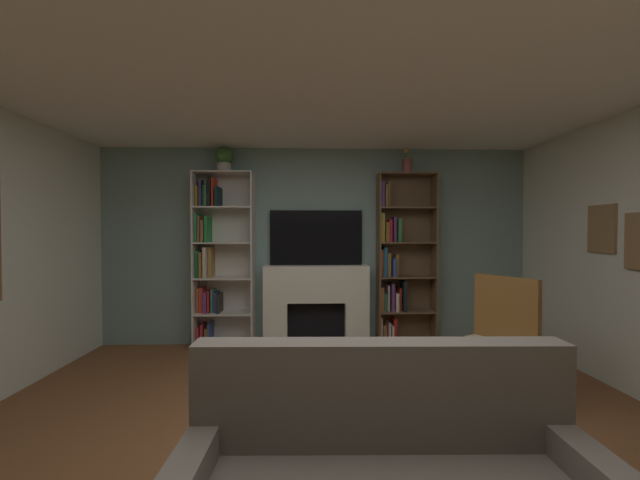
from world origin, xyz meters
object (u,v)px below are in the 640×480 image
(bookshelf_left, at_px, (218,259))
(bookshelf_right, at_px, (398,264))
(tv, at_px, (316,238))
(vase_with_flowers, at_px, (407,164))
(potted_plant, at_px, (224,159))
(fireplace, at_px, (316,303))
(armchair, at_px, (492,341))

(bookshelf_left, height_order, bookshelf_right, same)
(tv, distance_m, vase_with_flowers, 1.49)
(tv, bearing_deg, potted_plant, -174.04)
(tv, bearing_deg, fireplace, -90.00)
(bookshelf_right, height_order, potted_plant, potted_plant)
(tv, bearing_deg, vase_with_flowers, -5.95)
(bookshelf_left, bearing_deg, potted_plant, -21.22)
(fireplace, xyz_separation_m, vase_with_flowers, (1.15, -0.03, 1.77))
(potted_plant, height_order, vase_with_flowers, vase_with_flowers)
(bookshelf_left, bearing_deg, vase_with_flowers, -0.86)
(fireplace, xyz_separation_m, armchair, (1.47, -1.57, -0.03))
(bookshelf_right, bearing_deg, potted_plant, -178.60)
(vase_with_flowers, bearing_deg, bookshelf_left, 179.14)
(vase_with_flowers, relative_size, armchair, 0.30)
(armchair, bearing_deg, potted_plant, 149.46)
(fireplace, bearing_deg, potted_plant, -178.61)
(tv, bearing_deg, armchair, -48.61)
(fireplace, xyz_separation_m, tv, (0.00, 0.09, 0.84))
(bookshelf_right, relative_size, armchair, 2.07)
(vase_with_flowers, height_order, armchair, vase_with_flowers)
(bookshelf_right, distance_m, vase_with_flowers, 1.28)
(fireplace, height_order, armchair, armchair)
(bookshelf_left, bearing_deg, fireplace, -0.38)
(bookshelf_left, relative_size, armchair, 2.07)
(bookshelf_right, xyz_separation_m, potted_plant, (-2.21, -0.05, 1.32))
(vase_with_flowers, bearing_deg, potted_plant, -179.99)
(fireplace, distance_m, bookshelf_right, 1.17)
(potted_plant, xyz_separation_m, vase_with_flowers, (2.30, 0.00, -0.05))
(bookshelf_right, bearing_deg, fireplace, -178.60)
(fireplace, bearing_deg, armchair, -46.99)
(bookshelf_right, height_order, vase_with_flowers, vase_with_flowers)
(potted_plant, height_order, armchair, potted_plant)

